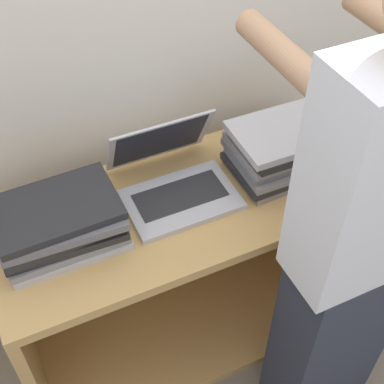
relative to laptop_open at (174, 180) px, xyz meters
The scene contains 7 objects.
ground_plane 0.90m from the laptop_open, 90.00° to the right, with size 12.00×12.00×0.00m, color #756B5B.
wall_back 0.48m from the laptop_open, 90.00° to the left, with size 8.00×0.05×2.40m.
cart 0.44m from the laptop_open, 90.00° to the left, with size 1.25×0.55×0.79m.
laptop_open is the anchor object (origin of this frame).
laptop_stack_left 0.39m from the laptop_open, behind, with size 0.37×0.26×0.15m.
laptop_stack_right 0.39m from the laptop_open, ahead, with size 0.38×0.26×0.18m.
person 0.61m from the laptop_open, 56.40° to the right, with size 0.40×0.53×1.72m.
Camera 1 is at (-0.47, -0.82, 2.05)m, focal length 50.00 mm.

